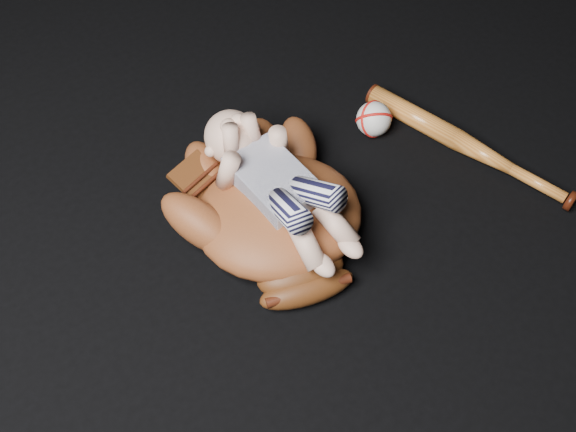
{
  "coord_description": "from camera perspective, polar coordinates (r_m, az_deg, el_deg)",
  "views": [
    {
      "loc": [
        -0.46,
        -0.54,
        1.03
      ],
      "look_at": [
        -0.03,
        0.06,
        0.07
      ],
      "focal_mm": 45.0,
      "sensor_mm": 36.0,
      "label": 1
    }
  ],
  "objects": [
    {
      "name": "baseball_glove",
      "position": [
        1.23,
        -0.78,
        0.48
      ],
      "size": [
        0.46,
        0.49,
        0.13
      ],
      "primitive_type": null,
      "rotation": [
        0.0,
        0.0,
        -0.28
      ],
      "color": "#622D15",
      "rests_on": "ground"
    },
    {
      "name": "newborn_baby",
      "position": [
        1.19,
        -0.38,
        2.39
      ],
      "size": [
        0.17,
        0.36,
        0.15
      ],
      "primitive_type": null,
      "rotation": [
        0.0,
        0.0,
        0.02
      ],
      "color": "#D6A48A",
      "rests_on": "baseball_glove"
    },
    {
      "name": "baseball",
      "position": [
        1.42,
        6.81,
        7.62
      ],
      "size": [
        0.08,
        0.08,
        0.07
      ],
      "primitive_type": "sphere",
      "rotation": [
        0.0,
        0.0,
        -0.19
      ],
      "color": "silver",
      "rests_on": "ground"
    },
    {
      "name": "baseball_bat",
      "position": [
        1.43,
        14.04,
        5.42
      ],
      "size": [
        0.15,
        0.44,
        0.04
      ],
      "primitive_type": null,
      "rotation": [
        0.0,
        0.0,
        0.25
      ],
      "color": "#B46322",
      "rests_on": "ground"
    }
  ]
}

